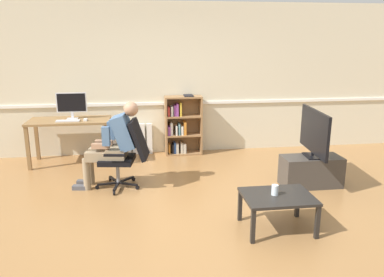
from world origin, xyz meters
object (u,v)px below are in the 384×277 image
object	(u,v)px
computer_desk	(70,126)
tv_screen	(314,132)
tv_stand	(311,171)
imac_monitor	(72,104)
computer_mouse	(85,120)
person_seated	(114,143)
bookshelf	(181,126)
radiator	(128,139)
coffee_table	(278,199)
office_chair	(127,152)
keyboard	(68,121)
drinking_glass	(275,190)

from	to	relation	value
computer_desk	tv_screen	world-z (taller)	tv_screen
tv_stand	imac_monitor	bearing A→B (deg)	155.24
computer_mouse	person_seated	world-z (taller)	person_seated
bookshelf	radiator	size ratio (longest dim) A/B	1.25
coffee_table	radiator	bearing A→B (deg)	118.52
tv_screen	computer_mouse	bearing A→B (deg)	72.11
tv_screen	coffee_table	xyz separation A→B (m)	(-0.94, -1.18, -0.44)
imac_monitor	person_seated	distance (m)	1.55
computer_mouse	coffee_table	xyz separation A→B (m)	(2.36, -2.62, -0.42)
imac_monitor	tv_stand	xyz separation A→B (m)	(3.54, -1.63, -0.79)
radiator	office_chair	bearing A→B (deg)	-88.80
computer_desk	person_seated	distance (m)	1.46
radiator	office_chair	world-z (taller)	office_chair
computer_mouse	bookshelf	size ratio (longest dim) A/B	0.09
tv_screen	coffee_table	world-z (taller)	tv_screen
computer_desk	radiator	xyz separation A→B (m)	(0.94, 0.39, -0.37)
person_seated	tv_screen	bearing A→B (deg)	91.92
keyboard	tv_screen	xyz separation A→B (m)	(3.58, -1.42, 0.03)
radiator	tv_stand	size ratio (longest dim) A/B	1.04
office_chair	tv_screen	xyz separation A→B (m)	(2.61, -0.30, 0.27)
keyboard	computer_desk	bearing A→B (deg)	91.05
person_seated	drinking_glass	distance (m)	2.36
imac_monitor	radiator	xyz separation A→B (m)	(0.90, 0.31, -0.73)
radiator	drinking_glass	bearing A→B (deg)	-61.83
drinking_glass	coffee_table	bearing A→B (deg)	-24.77
imac_monitor	keyboard	size ratio (longest dim) A/B	1.33
keyboard	drinking_glass	world-z (taller)	keyboard
imac_monitor	drinking_glass	distance (m)	3.84
radiator	computer_desk	bearing A→B (deg)	-157.53
office_chair	computer_mouse	bearing A→B (deg)	-139.74
radiator	coffee_table	xyz separation A→B (m)	(1.70, -3.13, 0.07)
imac_monitor	tv_screen	xyz separation A→B (m)	(3.54, -1.63, -0.22)
tv_screen	keyboard	bearing A→B (deg)	74.02
tv_stand	tv_screen	distance (m)	0.57
computer_mouse	radiator	xyz separation A→B (m)	(0.66, 0.51, -0.49)
computer_desk	computer_mouse	size ratio (longest dim) A/B	13.31
keyboard	coffee_table	xyz separation A→B (m)	(2.64, -2.60, -0.41)
computer_mouse	imac_monitor	bearing A→B (deg)	139.91
bookshelf	tv_screen	bearing A→B (deg)	-47.76
tv_stand	coffee_table	world-z (taller)	tv_stand
bookshelf	person_seated	distance (m)	1.89
keyboard	computer_mouse	size ratio (longest dim) A/B	3.76
computer_desk	imac_monitor	size ratio (longest dim) A/B	2.67
imac_monitor	keyboard	xyz separation A→B (m)	(-0.04, -0.22, -0.25)
tv_stand	keyboard	bearing A→B (deg)	158.45
bookshelf	drinking_glass	bearing A→B (deg)	-76.93
drinking_glass	computer_desk	bearing A→B (deg)	133.78
office_chair	person_seated	distance (m)	0.22
office_chair	person_seated	world-z (taller)	person_seated
office_chair	tv_screen	size ratio (longest dim) A/B	0.95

